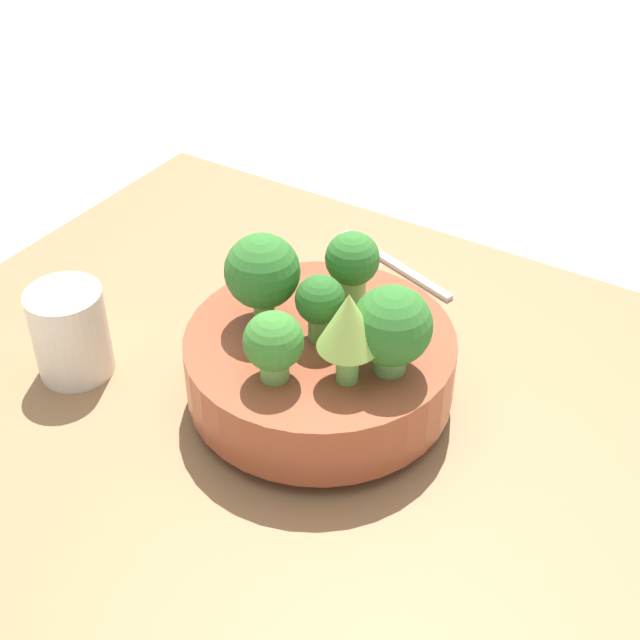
% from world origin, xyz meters
% --- Properties ---
extents(ground_plane, '(6.00, 6.00, 0.00)m').
position_xyz_m(ground_plane, '(0.00, 0.00, 0.00)').
color(ground_plane, beige).
extents(table, '(0.93, 0.77, 0.04)m').
position_xyz_m(table, '(0.00, 0.00, 0.02)').
color(table, olive).
rests_on(table, ground_plane).
extents(bowl, '(0.25, 0.25, 0.08)m').
position_xyz_m(bowl, '(0.01, -0.04, 0.09)').
color(bowl, brown).
rests_on(bowl, table).
extents(broccoli_floret_left, '(0.07, 0.07, 0.08)m').
position_xyz_m(broccoli_floret_left, '(-0.06, -0.03, 0.17)').
color(broccoli_floret_left, '#609347').
rests_on(broccoli_floret_left, bowl).
extents(broccoli_floret_back, '(0.05, 0.05, 0.07)m').
position_xyz_m(broccoli_floret_back, '(0.02, 0.03, 0.16)').
color(broccoli_floret_back, '#6BA34C').
rests_on(broccoli_floret_back, bowl).
extents(romanesco_piece_far, '(0.05, 0.05, 0.09)m').
position_xyz_m(romanesco_piece_far, '(-0.04, -0.00, 0.18)').
color(romanesco_piece_far, '#6BA34C').
rests_on(romanesco_piece_far, bowl).
extents(broccoli_floret_right, '(0.07, 0.07, 0.09)m').
position_xyz_m(broccoli_floret_right, '(0.07, -0.03, 0.17)').
color(broccoli_floret_right, '#609347').
rests_on(broccoli_floret_right, bowl).
extents(broccoli_floret_center, '(0.05, 0.05, 0.07)m').
position_xyz_m(broccoli_floret_center, '(0.01, -0.04, 0.16)').
color(broccoli_floret_center, '#609347').
rests_on(broccoli_floret_center, bowl).
extents(broccoli_floret_front, '(0.05, 0.05, 0.08)m').
position_xyz_m(broccoli_floret_front, '(0.01, -0.10, 0.17)').
color(broccoli_floret_front, '#7AB256').
rests_on(broccoli_floret_front, bowl).
extents(cup, '(0.08, 0.08, 0.10)m').
position_xyz_m(cup, '(0.25, 0.05, 0.09)').
color(cup, silver).
rests_on(cup, table).
extents(fork, '(0.17, 0.07, 0.01)m').
position_xyz_m(fork, '(0.06, -0.28, 0.05)').
color(fork, silver).
rests_on(fork, table).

